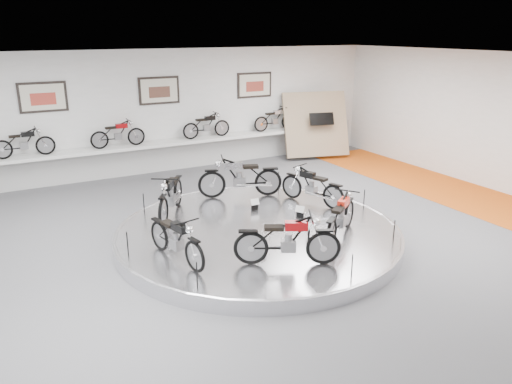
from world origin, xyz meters
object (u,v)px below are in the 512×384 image
display_platform (258,234)px  bike_e (287,240)px  bike_f (341,217)px  bike_a (312,186)px  bike_c (171,195)px  bike_b (240,177)px  bike_d (176,238)px  shelf (165,144)px

display_platform → bike_e: bike_e is taller
bike_f → bike_e: bearing=162.3°
bike_e → bike_f: bike_e is taller
bike_a → bike_f: bearing=141.2°
bike_c → bike_e: size_ratio=1.06×
bike_a → bike_b: (-1.37, 1.37, 0.08)m
bike_e → bike_d: bearing=175.1°
display_platform → shelf: 6.46m
bike_d → bike_f: (3.47, -0.61, 0.01)m
bike_b → bike_d: bike_b is taller
bike_d → bike_f: 3.53m
bike_b → bike_f: bearing=120.7°
bike_b → bike_e: 4.17m
bike_d → bike_f: bike_f is taller
shelf → bike_a: size_ratio=6.72×
display_platform → bike_e: size_ratio=3.71×
display_platform → bike_c: size_ratio=3.49×
bike_a → bike_f: size_ratio=1.00×
bike_d → bike_b: bearing=123.4°
bike_b → bike_c: bearing=33.6°
display_platform → bike_b: bike_b is taller
bike_b → bike_a: bearing=155.2°
bike_a → bike_d: bike_a is taller
shelf → bike_b: size_ratio=5.79×
bike_b → bike_c: size_ratio=1.04×
display_platform → bike_f: bike_f is taller
shelf → bike_f: bike_f is taller
bike_a → bike_e: 3.59m
shelf → bike_a: (2.02, -5.58, -0.22)m
bike_c → bike_d: 2.49m
shelf → bike_e: (-0.39, -8.25, -0.19)m
shelf → bike_e: size_ratio=6.37×
shelf → bike_b: (0.65, -4.21, -0.14)m
display_platform → bike_a: bike_a is taller
bike_a → bike_b: bearing=25.1°
display_platform → bike_b: bearing=73.4°
shelf → bike_e: bike_e is taller
bike_c → bike_f: bike_c is taller
bike_f → shelf: bearing=63.7°
display_platform → bike_c: (-1.45, 1.69, 0.69)m
display_platform → bike_f: size_ratio=3.90×
bike_d → bike_c: bearing=151.0°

